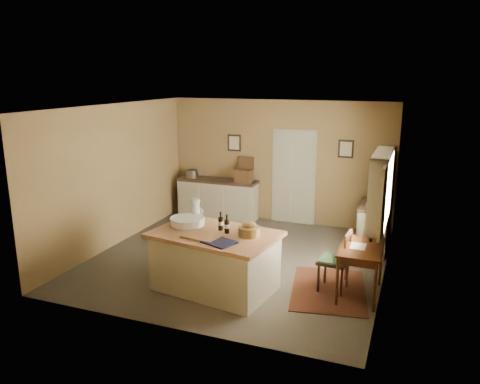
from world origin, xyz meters
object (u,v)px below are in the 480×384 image
object	(u,v)px
sideboard	(218,197)
shelving_unit	(386,197)
desk_chair	(334,261)
right_cabinet	(373,227)
writing_desk	(361,253)
work_island	(215,259)

from	to	relation	value
sideboard	shelving_unit	distance (m)	3.73
desk_chair	shelving_unit	distance (m)	2.58
right_cabinet	shelving_unit	bearing A→B (deg)	74.73
sideboard	writing_desk	world-z (taller)	sideboard
desk_chair	shelving_unit	xyz separation A→B (m)	(0.55, 2.48, 0.46)
sideboard	desk_chair	size ratio (longest dim) A/B	1.98
sideboard	writing_desk	bearing A→B (deg)	-38.77
writing_desk	desk_chair	distance (m)	0.45
work_island	right_cabinet	bearing A→B (deg)	58.90
work_island	writing_desk	world-z (taller)	work_island
writing_desk	work_island	bearing A→B (deg)	-164.81
writing_desk	desk_chair	xyz separation A→B (m)	(-0.40, 0.03, -0.21)
work_island	shelving_unit	world-z (taller)	shelving_unit
work_island	desk_chair	distance (m)	1.81
sideboard	shelving_unit	xyz separation A→B (m)	(3.69, -0.34, 0.45)
sideboard	shelving_unit	world-z (taller)	shelving_unit
desk_chair	sideboard	bearing A→B (deg)	143.81
work_island	shelving_unit	distance (m)	3.84
shelving_unit	sideboard	bearing A→B (deg)	174.78
work_island	writing_desk	distance (m)	2.19
desk_chair	right_cabinet	size ratio (longest dim) A/B	0.95
writing_desk	shelving_unit	xyz separation A→B (m)	(0.15, 2.51, 0.25)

